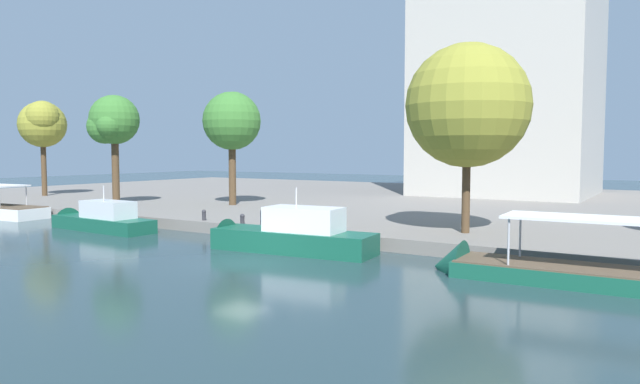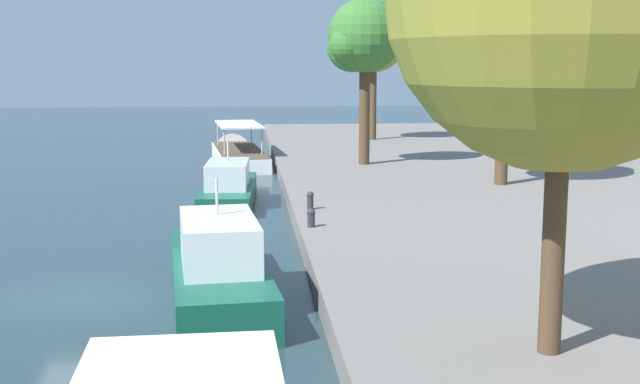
{
  "view_description": "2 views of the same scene",
  "coord_description": "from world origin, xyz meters",
  "px_view_note": "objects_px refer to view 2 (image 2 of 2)",
  "views": [
    {
      "loc": [
        19.12,
        -22.6,
        5.71
      ],
      "look_at": [
        -0.0,
        7.54,
        3.26
      ],
      "focal_mm": 32.32,
      "sensor_mm": 36.0,
      "label": 1
    },
    {
      "loc": [
        24.53,
        5.09,
        7.1
      ],
      "look_at": [
        -4.56,
        7.8,
        2.46
      ],
      "focal_mm": 45.77,
      "sensor_mm": 36.0,
      "label": 2
    }
  ],
  "objects_px": {
    "tour_boat_0": "(238,157)",
    "tree_1": "(372,40)",
    "motor_yacht_1": "(230,191)",
    "tree_2": "(510,29)",
    "mooring_bollard_1": "(310,200)",
    "mooring_bollard_2": "(311,217)",
    "tree_5": "(361,40)",
    "motor_yacht_2": "(217,269)"
  },
  "relations": [
    {
      "from": "mooring_bollard_2",
      "to": "tree_1",
      "type": "bearing_deg",
      "value": 167.47
    },
    {
      "from": "tour_boat_0",
      "to": "motor_yacht_2",
      "type": "bearing_deg",
      "value": 173.89
    },
    {
      "from": "mooring_bollard_2",
      "to": "tree_5",
      "type": "distance_m",
      "value": 21.36
    },
    {
      "from": "motor_yacht_1",
      "to": "tree_5",
      "type": "height_order",
      "value": "tree_5"
    },
    {
      "from": "tree_1",
      "to": "tree_2",
      "type": "distance_m",
      "value": 25.52
    },
    {
      "from": "mooring_bollard_1",
      "to": "mooring_bollard_2",
      "type": "height_order",
      "value": "mooring_bollard_1"
    },
    {
      "from": "mooring_bollard_1",
      "to": "tour_boat_0",
      "type": "bearing_deg",
      "value": -172.16
    },
    {
      "from": "tour_boat_0",
      "to": "tree_2",
      "type": "relative_size",
      "value": 1.28
    },
    {
      "from": "tree_5",
      "to": "motor_yacht_2",
      "type": "bearing_deg",
      "value": -17.59
    },
    {
      "from": "tree_1",
      "to": "mooring_bollard_1",
      "type": "bearing_deg",
      "value": -13.51
    },
    {
      "from": "tree_1",
      "to": "tree_2",
      "type": "bearing_deg",
      "value": 6.99
    },
    {
      "from": "tour_boat_0",
      "to": "tree_2",
      "type": "xyz_separation_m",
      "value": [
        17.52,
        14.04,
        8.41
      ]
    },
    {
      "from": "tour_boat_0",
      "to": "tree_5",
      "type": "relative_size",
      "value": 1.33
    },
    {
      "from": "tour_boat_0",
      "to": "tree_2",
      "type": "distance_m",
      "value": 23.97
    },
    {
      "from": "mooring_bollard_1",
      "to": "tree_5",
      "type": "height_order",
      "value": "tree_5"
    },
    {
      "from": "mooring_bollard_1",
      "to": "tree_2",
      "type": "bearing_deg",
      "value": 120.98
    },
    {
      "from": "tree_2",
      "to": "tree_5",
      "type": "xyz_separation_m",
      "value": [
        -9.24,
        -6.34,
        -0.32
      ]
    },
    {
      "from": "tour_boat_0",
      "to": "motor_yacht_1",
      "type": "xyz_separation_m",
      "value": [
        16.78,
        -0.31,
        0.17
      ]
    },
    {
      "from": "tour_boat_0",
      "to": "motor_yacht_1",
      "type": "relative_size",
      "value": 1.31
    },
    {
      "from": "motor_yacht_1",
      "to": "mooring_bollard_1",
      "type": "bearing_deg",
      "value": -150.5
    },
    {
      "from": "mooring_bollard_2",
      "to": "tree_1",
      "type": "height_order",
      "value": "tree_1"
    },
    {
      "from": "mooring_bollard_2",
      "to": "motor_yacht_2",
      "type": "bearing_deg",
      "value": -29.46
    },
    {
      "from": "mooring_bollard_1",
      "to": "tree_1",
      "type": "distance_m",
      "value": 33.59
    },
    {
      "from": "tree_1",
      "to": "tree_2",
      "type": "relative_size",
      "value": 1.0
    },
    {
      "from": "motor_yacht_1",
      "to": "tree_2",
      "type": "height_order",
      "value": "tree_2"
    },
    {
      "from": "mooring_bollard_1",
      "to": "mooring_bollard_2",
      "type": "xyz_separation_m",
      "value": [
        3.84,
        -0.28,
        -0.04
      ]
    },
    {
      "from": "mooring_bollard_1",
      "to": "mooring_bollard_2",
      "type": "distance_m",
      "value": 3.85
    },
    {
      "from": "motor_yacht_2",
      "to": "tree_2",
      "type": "bearing_deg",
      "value": -46.99
    },
    {
      "from": "tour_boat_0",
      "to": "tree_1",
      "type": "relative_size",
      "value": 1.28
    },
    {
      "from": "tour_boat_0",
      "to": "motor_yacht_1",
      "type": "distance_m",
      "value": 16.79
    },
    {
      "from": "tour_boat_0",
      "to": "mooring_bollard_2",
      "type": "xyz_separation_m",
      "value": [
        27.8,
        3.02,
        0.81
      ]
    },
    {
      "from": "tree_2",
      "to": "tree_5",
      "type": "distance_m",
      "value": 11.21
    },
    {
      "from": "mooring_bollard_1",
      "to": "motor_yacht_2",
      "type": "bearing_deg",
      "value": -20.54
    },
    {
      "from": "tree_2",
      "to": "tree_5",
      "type": "bearing_deg",
      "value": -145.54
    },
    {
      "from": "mooring_bollard_2",
      "to": "tree_2",
      "type": "relative_size",
      "value": 0.07
    },
    {
      "from": "mooring_bollard_2",
      "to": "motor_yacht_1",
      "type": "bearing_deg",
      "value": -163.16
    },
    {
      "from": "motor_yacht_2",
      "to": "mooring_bollard_2",
      "type": "height_order",
      "value": "motor_yacht_2"
    },
    {
      "from": "mooring_bollard_2",
      "to": "tree_5",
      "type": "relative_size",
      "value": 0.07
    },
    {
      "from": "motor_yacht_1",
      "to": "tree_5",
      "type": "relative_size",
      "value": 1.02
    },
    {
      "from": "tree_5",
      "to": "tour_boat_0",
      "type": "bearing_deg",
      "value": -137.06
    },
    {
      "from": "motor_yacht_1",
      "to": "tree_5",
      "type": "distance_m",
      "value": 14.12
    },
    {
      "from": "tree_2",
      "to": "tour_boat_0",
      "type": "bearing_deg",
      "value": -141.28
    }
  ]
}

